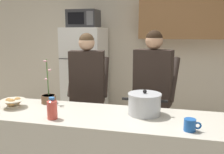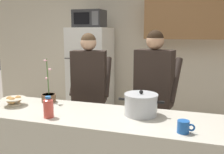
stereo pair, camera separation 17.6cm
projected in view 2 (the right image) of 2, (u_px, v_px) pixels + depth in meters
The scene contains 10 objects.
back_wall_unit at pixel (156, 46), 4.25m from camera, with size 6.00×0.48×2.60m.
refrigerator at pixel (91, 79), 4.28m from camera, with size 0.64×0.68×1.73m.
microwave at pixel (89, 19), 4.07m from camera, with size 0.48×0.37×0.28m.
person_near_pot at pixel (89, 83), 3.12m from camera, with size 0.56×0.48×1.65m.
person_by_sink at pixel (154, 86), 2.88m from camera, with size 0.57×0.49×1.68m.
cooking_pot at pixel (141, 104), 2.26m from camera, with size 0.41×0.30×0.23m.
coffee_mug at pixel (184, 127), 1.87m from camera, with size 0.13×0.09×0.10m.
bread_bowl at pixel (14, 101), 2.55m from camera, with size 0.23×0.23×0.10m.
bottle_near_edge at pixel (48, 107), 2.20m from camera, with size 0.09×0.09×0.19m.
potted_orchid at pixel (49, 96), 2.68m from camera, with size 0.15×0.15×0.47m.
Camera 2 is at (0.82, -2.05, 1.67)m, focal length 40.22 mm.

